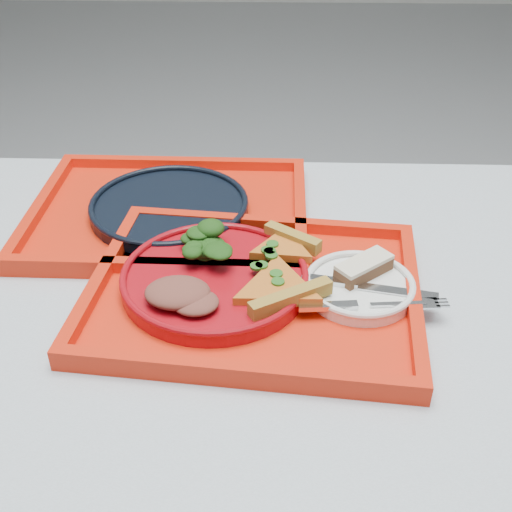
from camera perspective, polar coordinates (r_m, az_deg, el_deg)
name	(u,v)px	position (r m, az deg, el deg)	size (l,w,h in m)	color
table	(278,325)	(0.97, 1.93, -6.18)	(1.60, 0.80, 0.75)	#9FAAB3
tray_main	(254,294)	(0.89, -0.17, -3.39)	(0.45, 0.35, 0.01)	red
tray_far	(170,215)	(1.08, -7.64, 3.60)	(0.45, 0.35, 0.01)	red
dinner_plate	(215,280)	(0.90, -3.67, -2.17)	(0.26, 0.26, 0.02)	maroon
side_plate	(359,289)	(0.89, 9.17, -2.87)	(0.15, 0.15, 0.01)	white
navy_plate	(169,208)	(1.07, -7.70, 4.24)	(0.26, 0.26, 0.02)	black
pizza_slice_a	(278,284)	(0.86, 1.93, -2.52)	(0.14, 0.12, 0.02)	orange
pizza_slice_b	(282,246)	(0.93, 2.36, 0.91)	(0.10, 0.09, 0.02)	orange
salad_heap	(207,243)	(0.92, -4.38, 1.19)	(0.09, 0.08, 0.05)	black
meat_portion	(178,293)	(0.84, -6.98, -3.25)	(0.09, 0.07, 0.03)	brown
dessert_bar	(364,267)	(0.90, 9.56, -1.01)	(0.09, 0.08, 0.02)	#4C2A19
knife	(369,286)	(0.88, 10.01, -2.67)	(0.18, 0.02, 0.01)	silver
fork	(369,305)	(0.85, 10.00, -4.28)	(0.18, 0.02, 0.01)	silver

